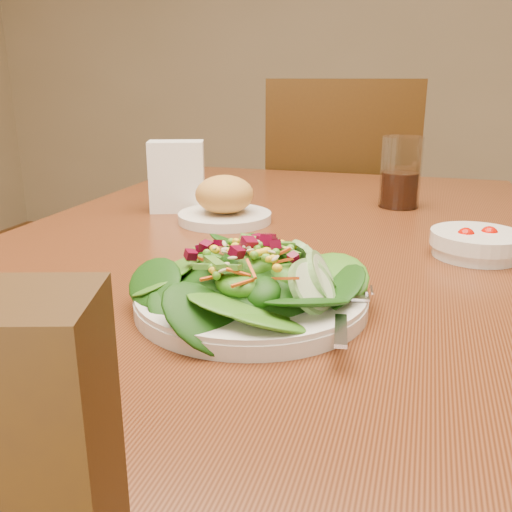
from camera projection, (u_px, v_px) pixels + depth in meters
The scene contains 7 objects.
dining_table at pixel (269, 295), 0.98m from camera, with size 0.90×1.40×0.75m.
chair_far at pixel (337, 230), 1.85m from camera, with size 0.54×0.54×1.00m.
salad_plate at pixel (259, 286), 0.65m from camera, with size 0.27×0.27×0.08m.
bread_plate at pixel (225, 203), 1.05m from camera, with size 0.17×0.17×0.09m.
tomato_bowl at pixel (476, 244), 0.85m from camera, with size 0.14×0.14×0.04m.
drinking_glass at pixel (400, 177), 1.16m from camera, with size 0.08×0.08×0.14m.
napkin_holder at pixel (177, 174), 1.12m from camera, with size 0.12×0.09×0.14m.
Camera 1 is at (0.24, -0.88, 1.01)m, focal length 40.00 mm.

